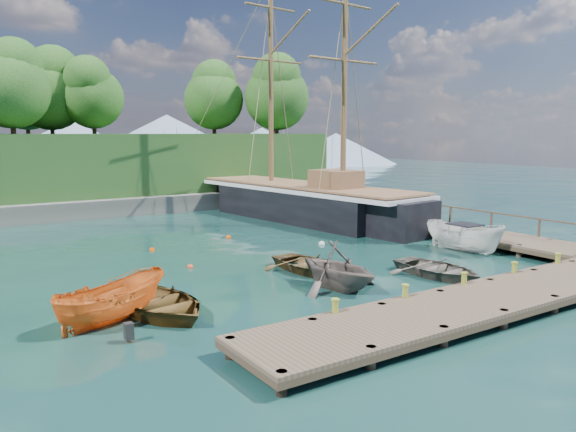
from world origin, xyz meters
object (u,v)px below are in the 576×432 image
Objects in this scene: rowboat_0 at (157,314)px; motorboat_orange at (113,323)px; rowboat_3 at (438,276)px; schooner at (305,205)px; rowboat_1 at (337,289)px; rowboat_2 at (310,272)px; cabin_boat_white at (464,251)px.

motorboat_orange is at bearing 174.26° from rowboat_0.
schooner is at bearing 71.88° from rowboat_3.
schooner is (9.11, 15.23, 1.07)m from rowboat_1.
rowboat_3 is (4.82, -0.85, 0.00)m from rowboat_1.
cabin_boat_white is at bearing -9.82° from rowboat_2.
rowboat_1 is at bearing -115.29° from motorboat_orange.
rowboat_0 is 1.54m from motorboat_orange.
rowboat_1 reaches higher than motorboat_orange.
schooner is (17.69, 14.39, 1.07)m from motorboat_orange.
rowboat_0 reaches higher than rowboat_3.
rowboat_3 is at bearing -18.36° from rowboat_0.
rowboat_2 is 9.24m from cabin_boat_white.
motorboat_orange is 22.83m from schooner.
rowboat_1 is 10.06m from cabin_boat_white.
rowboat_3 is 0.16× the size of schooner.
cabin_boat_white is at bearing 25.57° from rowboat_3.
rowboat_2 is 9.47m from motorboat_orange.
motorboat_orange reaches higher than rowboat_0.
motorboat_orange is at bearing 178.39° from cabin_boat_white.
rowboat_2 reaches higher than rowboat_3.
motorboat_orange is at bearing 167.65° from rowboat_1.
rowboat_1 is 2.87m from rowboat_2.
rowboat_3 is 5.77m from cabin_boat_white.
rowboat_0 is 1.08× the size of cabin_boat_white.
rowboat_0 is at bearing 178.33° from cabin_boat_white.
motorboat_orange is at bearing 169.65° from rowboat_3.
rowboat_1 is 0.84× the size of cabin_boat_white.
rowboat_1 reaches higher than rowboat_2.
rowboat_2 is 0.16× the size of schooner.
cabin_boat_white is at bearing -6.44° from rowboat_0.
cabin_boat_white is at bearing 4.27° from rowboat_1.
cabin_boat_white reaches higher than rowboat_3.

